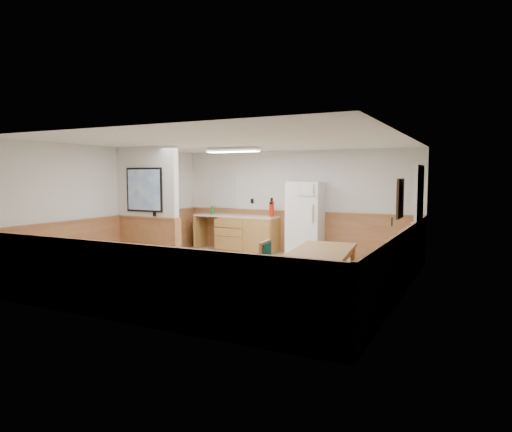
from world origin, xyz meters
The scene contains 20 objects.
ground centered at (0.00, 0.00, 0.00)m, with size 6.00×6.00×0.00m, color #C1B08A.
ceiling centered at (0.00, 0.00, 2.50)m, with size 6.00×6.00×0.02m, color white.
back_wall centered at (0.00, 3.00, 1.25)m, with size 6.00×0.02×2.50m, color silver.
right_wall centered at (3.00, 0.00, 1.25)m, with size 0.02×6.00×2.50m, color silver.
left_wall centered at (-3.00, 0.00, 1.25)m, with size 0.02×6.00×2.50m, color silver.
wainscot_back centered at (0.00, 2.98, 0.50)m, with size 6.00×0.04×1.00m, color #A97143.
wainscot_right centered at (2.98, 0.00, 0.50)m, with size 0.04×6.00×1.00m, color #A97143.
wainscot_left centered at (-2.98, 0.00, 0.50)m, with size 0.04×6.00×1.00m, color #A97143.
partition_wall centered at (-2.25, 0.19, 1.23)m, with size 1.50×0.20×2.50m.
kitchen_counter centered at (-1.21, 2.68, 0.46)m, with size 2.20×0.61×1.00m.
exterior_door centered at (2.96, 1.90, 1.05)m, with size 0.07×1.02×2.15m.
kitchen_window centered at (-2.10, 2.98, 1.55)m, with size 0.80×0.04×1.00m.
wall_painting centered at (2.97, -0.30, 1.55)m, with size 0.04×0.50×0.60m.
fluorescent_fixture centered at (-0.80, 1.30, 2.45)m, with size 1.20×0.30×0.09m.
refrigerator centered at (0.38, 2.63, 0.88)m, with size 0.81×0.74×1.76m.
dining_table centered at (1.87, -0.61, 0.66)m, with size 1.08×1.82×0.75m.
dining_bench centered at (2.69, -0.59, 0.34)m, with size 0.54×1.49×0.45m.
dining_chair centered at (1.10, -0.81, 0.49)m, with size 0.72×0.54×0.85m.
fire_extinguisher centered at (-0.52, 2.70, 1.10)m, with size 0.13×0.13×0.46m.
soap_bottle centered at (-2.20, 2.69, 1.01)m, with size 0.07×0.07×0.22m, color #178226.
Camera 1 is at (4.09, -7.34, 1.88)m, focal length 32.00 mm.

